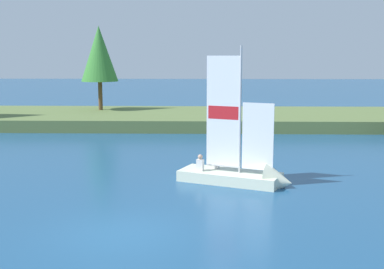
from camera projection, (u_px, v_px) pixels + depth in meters
ground_plane at (123, 234)px, 14.68m from camera, size 200.00×200.00×0.00m
shore_bank at (175, 118)px, 38.58m from camera, size 80.00×10.15×0.86m
shoreline_tree_centre at (99, 54)px, 39.84m from camera, size 2.96×2.96×6.75m
sailboat at (248, 175)px, 20.38m from camera, size 4.93×3.20×6.13m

